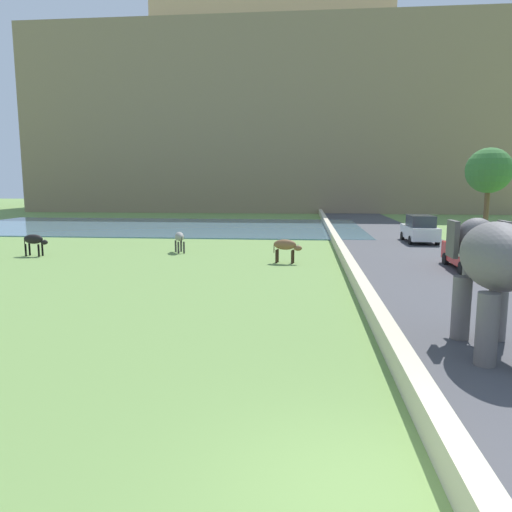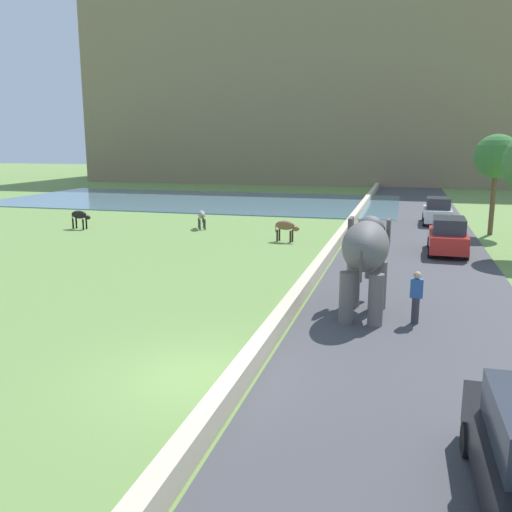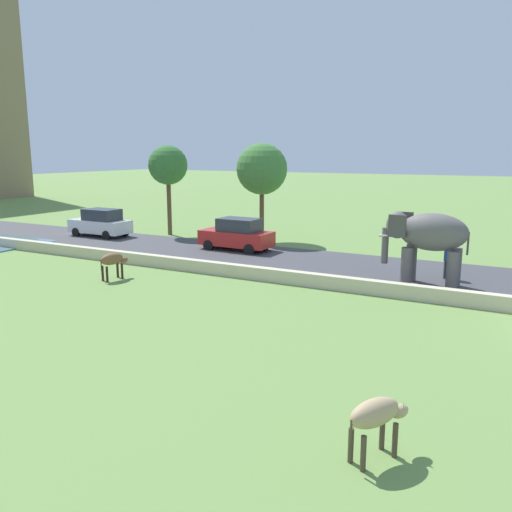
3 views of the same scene
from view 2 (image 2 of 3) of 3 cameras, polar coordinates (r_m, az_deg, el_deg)
ground_plane at (r=13.03m, az=-6.49°, el=-12.31°), size 220.00×220.00×0.00m
road_surface at (r=31.47m, az=15.97°, el=1.67°), size 7.00×120.00×0.06m
barrier_wall at (r=29.64m, az=8.66°, el=1.87°), size 0.40×110.00×0.56m
lake at (r=51.07m, az=-6.09°, el=5.79°), size 36.00×18.00×0.08m
hill_distant at (r=82.22m, az=8.22°, el=16.38°), size 64.00×28.00×24.16m
elephant at (r=17.06m, az=11.39°, el=0.51°), size 1.44×3.47×2.99m
person_beside_elephant at (r=16.70m, az=16.34°, el=-4.09°), size 0.36×0.22×1.63m
car_red at (r=27.74m, az=19.37°, el=1.96°), size 1.87×4.04×1.80m
car_white at (r=37.67m, az=18.38°, el=4.46°), size 1.82×4.01×1.80m
cow_grey at (r=34.24m, az=-5.69°, el=4.22°), size 0.91×1.39×1.15m
cow_black at (r=35.72m, az=-17.88°, el=4.02°), size 1.41×0.56×1.15m
cow_brown at (r=29.63m, az=3.13°, el=3.08°), size 1.42×0.63×1.15m
tree_far at (r=34.39m, az=23.77°, el=9.40°), size 2.51×2.51×5.77m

